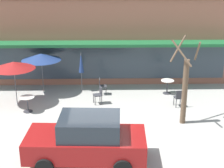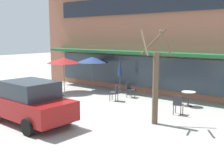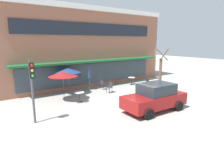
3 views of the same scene
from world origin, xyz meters
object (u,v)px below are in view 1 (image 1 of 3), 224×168
at_px(cafe_chair_1, 179,97).
at_px(patio_umbrella_cream_folded, 81,63).
at_px(parked_sedan, 87,140).
at_px(street_tree, 185,87).
at_px(patio_umbrella_green_folded, 41,57).
at_px(patio_umbrella_corner_open, 13,65).
at_px(cafe_chair_2, 99,94).
at_px(cafe_table_streetside, 167,85).
at_px(cafe_chair_0, 101,85).
at_px(cafe_table_near_wall, 27,102).

bearing_deg(cafe_chair_1, patio_umbrella_cream_folded, 155.10).
distance_m(parked_sedan, street_tree, 5.18).
distance_m(patio_umbrella_green_folded, patio_umbrella_corner_open, 1.87).
bearing_deg(patio_umbrella_corner_open, cafe_chair_1, -4.12).
bearing_deg(cafe_chair_1, patio_umbrella_green_folded, 163.26).
distance_m(cafe_chair_2, street_tree, 4.54).
distance_m(cafe_table_streetside, street_tree, 3.79).
xyz_separation_m(cafe_table_streetside, cafe_chair_0, (-3.56, -0.05, 0.01)).
relative_size(patio_umbrella_cream_folded, cafe_chair_2, 2.47).
xyz_separation_m(cafe_table_near_wall, cafe_chair_2, (3.39, 0.95, 0.01)).
height_order(patio_umbrella_cream_folded, cafe_chair_0, patio_umbrella_cream_folded).
xyz_separation_m(patio_umbrella_corner_open, cafe_chair_2, (4.15, -0.07, -1.50)).
relative_size(patio_umbrella_cream_folded, parked_sedan, 0.51).
height_order(cafe_table_near_wall, parked_sedan, parked_sedan).
height_order(cafe_table_streetside, patio_umbrella_corner_open, patio_umbrella_corner_open).
relative_size(parked_sedan, street_tree, 1.12).
distance_m(cafe_chair_2, parked_sedan, 5.38).
bearing_deg(cafe_chair_0, cafe_chair_2, -95.26).
bearing_deg(patio_umbrella_corner_open, cafe_table_streetside, 9.02).
bearing_deg(patio_umbrella_cream_folded, patio_umbrella_green_folded, -175.23).
relative_size(cafe_table_streetside, cafe_chair_2, 0.85).
bearing_deg(cafe_table_near_wall, cafe_table_streetside, 17.72).
bearing_deg(street_tree, patio_umbrella_corner_open, 163.36).
bearing_deg(cafe_table_near_wall, street_tree, -10.65).
bearing_deg(cafe_chair_1, parked_sedan, -131.51).
relative_size(cafe_chair_0, parked_sedan, 0.21).
bearing_deg(cafe_table_streetside, cafe_chair_0, -179.21).
bearing_deg(patio_umbrella_green_folded, patio_umbrella_cream_folded, 4.77).
bearing_deg(cafe_chair_1, cafe_chair_2, 172.62).
relative_size(cafe_table_near_wall, patio_umbrella_cream_folded, 0.35).
relative_size(cafe_table_near_wall, cafe_table_streetside, 1.00).
bearing_deg(patio_umbrella_cream_folded, cafe_chair_2, -61.22).
relative_size(cafe_table_streetside, cafe_chair_1, 0.85).
height_order(cafe_table_streetside, cafe_chair_0, cafe_chair_0).
height_order(patio_umbrella_green_folded, parked_sedan, patio_umbrella_green_folded).
xyz_separation_m(patio_umbrella_corner_open, parked_sedan, (3.81, -5.43, -1.14)).
distance_m(patio_umbrella_green_folded, cafe_chair_2, 3.77).
xyz_separation_m(cafe_table_near_wall, patio_umbrella_green_folded, (0.33, 2.54, 1.51)).
xyz_separation_m(patio_umbrella_cream_folded, cafe_chair_0, (1.09, -0.51, -1.10)).
bearing_deg(cafe_table_streetside, patio_umbrella_corner_open, -170.98).
height_order(patio_umbrella_corner_open, cafe_chair_0, patio_umbrella_corner_open).
bearing_deg(parked_sedan, patio_umbrella_green_folded, 111.37).
xyz_separation_m(cafe_table_near_wall, cafe_chair_0, (3.51, 2.21, 0.01)).
distance_m(patio_umbrella_cream_folded, cafe_chair_1, 5.53).
distance_m(cafe_table_streetside, patio_umbrella_cream_folded, 4.81).
height_order(cafe_chair_2, parked_sedan, parked_sedan).
bearing_deg(patio_umbrella_corner_open, patio_umbrella_cream_folded, 28.18).
bearing_deg(parked_sedan, street_tree, 36.95).
relative_size(cafe_chair_0, cafe_chair_2, 1.00).
bearing_deg(cafe_table_streetside, parked_sedan, -121.09).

